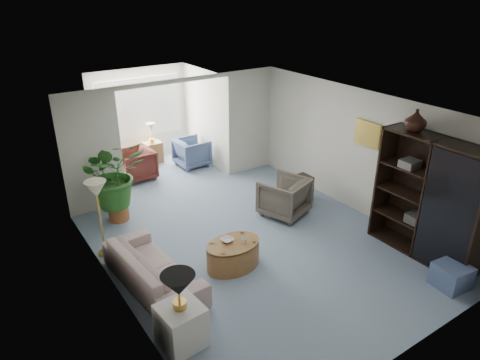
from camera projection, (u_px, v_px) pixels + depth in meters
floor at (259, 247)px, 7.84m from camera, size 6.00×6.00×0.00m
sunroom_floor at (162, 172)px, 10.94m from camera, size 2.60×2.60×0.00m
back_pier_left at (92, 153)px, 8.62m from camera, size 1.20×0.12×2.50m
back_pier_right at (250, 122)px, 10.55m from camera, size 1.20×0.12×2.50m
back_header at (175, 81)px, 9.09m from camera, size 2.60×0.12×0.10m
window_pane at (140, 107)px, 11.17m from camera, size 2.20×0.02×1.50m
window_blinds at (140, 108)px, 11.15m from camera, size 2.20×0.02×1.50m
framed_picture at (368, 134)px, 8.31m from camera, size 0.04×0.50×0.40m
sofa at (153, 268)px, 6.77m from camera, size 0.96×2.10×0.60m
end_table at (181, 326)px, 5.66m from camera, size 0.58×0.58×0.59m
table_lamp at (178, 285)px, 5.39m from camera, size 0.44×0.44×0.30m
floor_lamp at (96, 189)px, 7.14m from camera, size 0.36×0.36×0.28m
coffee_table at (233, 255)px, 7.24m from camera, size 1.09×1.09×0.45m
coffee_bowl at (227, 240)px, 7.19m from camera, size 0.23×0.23×0.05m
coffee_cup at (244, 241)px, 7.13m from camera, size 0.11×0.11×0.09m
wingback_chair at (284, 197)px, 8.80m from camera, size 1.08×1.09×0.78m
side_table_dark at (300, 188)px, 9.44m from camera, size 0.46×0.37×0.54m
entertainment_cabinet at (430, 199)px, 7.25m from camera, size 0.50×1.89×2.10m
cabinet_urn at (416, 120)px, 7.12m from camera, size 0.35×0.35×0.36m
ottoman at (452, 276)px, 6.78m from camera, size 0.52×0.52×0.38m
plant_pot at (119, 212)px, 8.70m from camera, size 0.40×0.40×0.32m
house_plant at (114, 174)px, 8.36m from camera, size 1.22×1.05×1.35m
sunroom_chair_blue at (192, 152)px, 11.18m from camera, size 0.80×0.78×0.71m
sunroom_chair_maroon at (136, 165)px, 10.41m from camera, size 0.82×0.80×0.73m
sunroom_table at (153, 152)px, 11.39m from camera, size 0.46×0.36×0.55m
shelf_clutter at (429, 192)px, 7.16m from camera, size 0.30×1.04×1.06m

